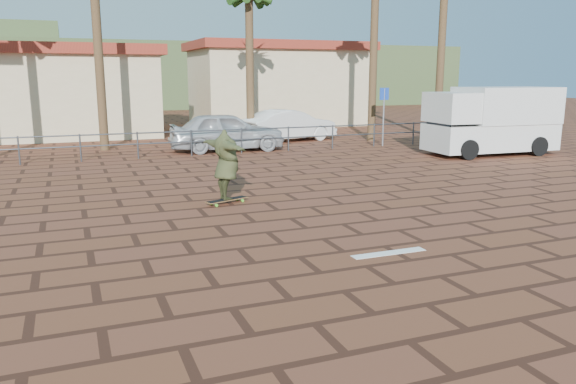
% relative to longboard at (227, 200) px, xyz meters
% --- Properties ---
extents(ground, '(120.00, 120.00, 0.00)m').
position_rel_longboard_xyz_m(ground, '(0.91, -3.58, -0.09)').
color(ground, brown).
rests_on(ground, ground).
extents(paint_stripe, '(1.40, 0.22, 0.01)m').
position_rel_longboard_xyz_m(paint_stripe, '(1.61, -4.78, -0.09)').
color(paint_stripe, white).
rests_on(paint_stripe, ground).
extents(guardrail, '(24.06, 0.06, 1.00)m').
position_rel_longboard_xyz_m(guardrail, '(0.91, 8.42, 0.59)').
color(guardrail, '#47494F').
rests_on(guardrail, ground).
extents(building_west, '(12.60, 7.60, 4.50)m').
position_rel_longboard_xyz_m(building_west, '(-5.09, 18.42, 2.19)').
color(building_west, beige).
rests_on(building_west, ground).
extents(building_east, '(10.60, 6.60, 5.00)m').
position_rel_longboard_xyz_m(building_east, '(8.91, 20.42, 2.45)').
color(building_east, beige).
rests_on(building_east, ground).
extents(hill_front, '(70.00, 18.00, 6.00)m').
position_rel_longboard_xyz_m(hill_front, '(0.91, 46.42, 2.91)').
color(hill_front, '#384C28').
rests_on(hill_front, ground).
extents(longboard, '(1.13, 0.61, 0.11)m').
position_rel_longboard_xyz_m(longboard, '(0.00, 0.00, 0.00)').
color(longboard, olive).
rests_on(longboard, ground).
extents(skateboarder, '(0.95, 2.14, 1.69)m').
position_rel_longboard_xyz_m(skateboarder, '(-0.00, 0.00, 0.86)').
color(skateboarder, '#363A1F').
rests_on(skateboarder, longboard).
extents(campervan, '(5.11, 2.41, 2.60)m').
position_rel_longboard_xyz_m(campervan, '(11.93, 4.63, 1.28)').
color(campervan, silver).
rests_on(campervan, ground).
extents(car_silver, '(4.76, 2.14, 1.59)m').
position_rel_longboard_xyz_m(car_silver, '(2.59, 9.42, 0.70)').
color(car_silver, '#AEB1B5').
rests_on(car_silver, ground).
extents(car_white, '(4.69, 2.41, 1.47)m').
position_rel_longboard_xyz_m(car_white, '(6.26, 11.73, 0.65)').
color(car_white, silver).
rests_on(car_white, ground).
extents(street_sign, '(0.50, 0.18, 2.51)m').
position_rel_longboard_xyz_m(street_sign, '(9.35, 8.42, 1.67)').
color(street_sign, gray).
rests_on(street_sign, ground).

